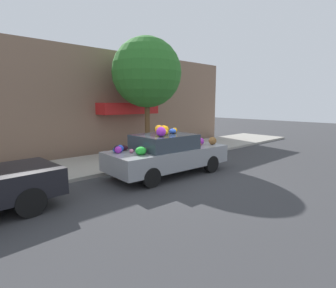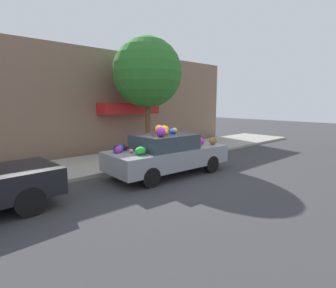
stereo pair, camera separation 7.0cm
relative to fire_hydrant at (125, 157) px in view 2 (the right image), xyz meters
name	(u,v)px [view 2 (the right image)]	position (x,y,z in m)	size (l,w,h in m)	color
ground_plane	(165,173)	(0.71, -1.46, -0.46)	(60.00, 60.00, 0.00)	#38383A
sidewalk_curb	(124,159)	(0.71, 1.24, -0.40)	(24.00, 3.20, 0.12)	#9E998E
building_facade	(99,103)	(0.79, 3.45, 2.00)	(18.00, 1.20, 4.96)	#846651
street_tree	(147,73)	(2.21, 1.45, 3.32)	(3.12, 3.12, 5.24)	brown
fire_hydrant	(125,157)	(0.00, 0.00, 0.00)	(0.20, 0.20, 0.70)	#B2B2B7
art_car	(167,153)	(0.68, -1.61, 0.28)	(4.33, 1.96, 1.70)	gray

